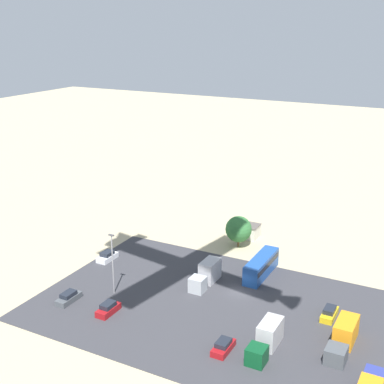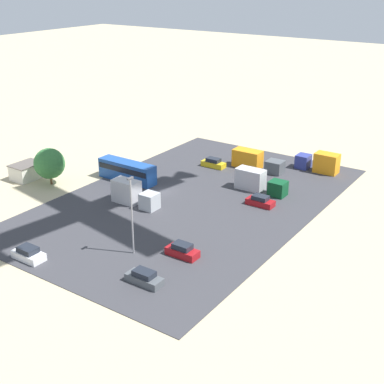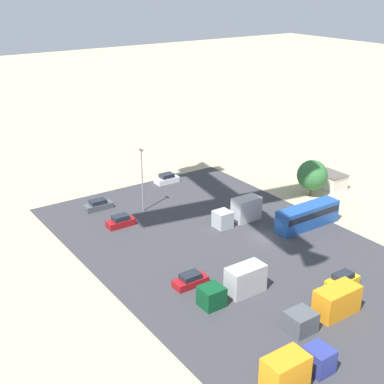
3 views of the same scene
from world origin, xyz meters
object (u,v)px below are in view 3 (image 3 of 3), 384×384
Objects in this scene: parked_truck_2 at (327,306)px; parked_truck_3 at (295,369)px; shed_building at (330,181)px; parked_car_2 at (343,280)px; parked_car_1 at (190,280)px; parked_truck_1 at (240,212)px; parked_truck_0 at (236,284)px; bus at (308,215)px; parked_car_3 at (121,222)px; parked_car_4 at (98,205)px; parked_car_0 at (167,179)px.

parked_truck_2 is 1.26× the size of parked_truck_3.
shed_building reaches higher than parked_car_2.
parked_truck_1 reaches higher than parked_car_1.
parked_truck_0 is 1.09× the size of parked_truck_1.
parked_car_3 is (15.21, 21.80, -1.04)m from bus.
parked_truck_3 is at bearing 117.70° from parked_car_2.
parked_car_2 is at bearing 21.04° from parked_car_4.
parked_truck_2 is at bearing -148.83° from parked_car_1.
bus is 9.62m from parked_truck_1.
parked_truck_3 is (-18.43, 1.60, 0.90)m from parked_car_1.
parked_truck_1 reaches higher than parked_car_4.
parked_truck_1 is at bearing -179.11° from parked_car_0.
bus reaches higher than parked_car_1.
parked_truck_0 is 0.90× the size of parked_truck_2.
parked_truck_0 is at bearing 161.72° from parked_truck_3.
parked_truck_1 is (-8.50, -14.92, 0.88)m from parked_car_3.
shed_building is 38.75m from parked_car_4.
parked_car_4 is at bearing -1.38° from parked_car_1.
bus is 2.50× the size of parked_car_0.
parked_truck_0 is 14.45m from parked_truck_3.
parked_car_2 is 0.98× the size of parked_car_4.
parked_truck_1 is (-19.44, -0.30, 0.91)m from parked_car_0.
parked_car_4 is at bearing 68.90° from shed_building.
parked_car_4 is (35.91, 13.82, -0.02)m from parked_car_2.
parked_car_0 is at bearing 160.61° from parked_truck_3.
parked_car_3 is 17.19m from parked_truck_1.
parked_car_1 is 18.63m from parked_truck_1.
parked_truck_3 is at bearing -2.87° from parked_car_4.
parked_truck_3 is (-28.56, 17.20, -0.03)m from parked_truck_1.
bus is at bearing 120.88° from shed_building.
parked_car_0 is at bearing -19.83° from parked_truck_0.
parked_car_1 is 0.50× the size of parked_truck_0.
parked_car_0 is 18.25m from parked_car_3.
parked_truck_2 is at bearing 139.26° from bus.
shed_building is 38.67m from parked_car_1.
parked_car_4 is 21.77m from parked_truck_1.
parked_car_2 is 0.52× the size of parked_truck_0.
parked_truck_0 is at bearing 65.27° from parked_car_2.
parked_car_0 is 36.45m from parked_truck_0.
parked_car_3 reaches higher than parked_car_0.
parked_car_1 is 0.45× the size of parked_truck_2.
shed_building is 0.69× the size of parked_truck_3.
parked_car_3 is at bearing 60.32° from parked_truck_1.
parked_car_1 is (-29.57, 15.30, -0.03)m from parked_car_0.
parked_car_4 is at bearing 104.01° from parked_car_0.
parked_truck_0 is 19.51m from parked_truck_1.
parked_car_2 is at bearing 117.70° from parked_truck_3.
parked_truck_1 is at bearing -3.30° from parked_car_2.
shed_building is 21.25m from parked_truck_1.
parked_car_0 is 33.29m from parked_car_1.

